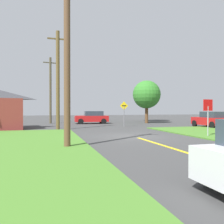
% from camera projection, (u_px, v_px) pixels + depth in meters
% --- Properties ---
extents(ground_plane, '(120.00, 120.00, 0.00)m').
position_uv_depth(ground_plane, '(133.00, 136.00, 16.34)').
color(ground_plane, '#3E3E3E').
extents(lane_stripe_center, '(0.20, 14.00, 0.01)m').
position_uv_depth(lane_stripe_center, '(210.00, 160.00, 8.63)').
color(lane_stripe_center, yellow).
rests_on(lane_stripe_center, ground).
extents(stop_sign, '(0.76, 0.11, 2.51)m').
position_uv_depth(stop_sign, '(208.00, 111.00, 15.85)').
color(stop_sign, '#9EA0A8').
rests_on(stop_sign, ground).
extents(car_on_crossroad, '(2.01, 4.05, 1.62)m').
position_uv_depth(car_on_crossroad, '(211.00, 120.00, 24.24)').
color(car_on_crossroad, red).
rests_on(car_on_crossroad, ground).
extents(car_approaching_junction, '(4.36, 2.34, 1.62)m').
position_uv_depth(car_approaching_junction, '(92.00, 117.00, 30.84)').
color(car_approaching_junction, red).
rests_on(car_approaching_junction, ground).
extents(utility_pole_near, '(1.79, 0.42, 9.32)m').
position_uv_depth(utility_pole_near, '(67.00, 48.00, 11.34)').
color(utility_pole_near, brown).
rests_on(utility_pole_near, ground).
extents(utility_pole_mid, '(1.80, 0.32, 8.86)m').
position_uv_depth(utility_pole_mid, '(58.00, 79.00, 21.27)').
color(utility_pole_mid, brown).
rests_on(utility_pole_mid, ground).
extents(utility_pole_far, '(1.79, 0.45, 8.63)m').
position_uv_depth(utility_pole_far, '(50.00, 90.00, 31.06)').
color(utility_pole_far, '#4C4630').
rests_on(utility_pole_far, ground).
extents(direction_sign, '(0.91, 0.08, 2.68)m').
position_uv_depth(direction_sign, '(124.00, 111.00, 25.26)').
color(direction_sign, slate).
rests_on(direction_sign, ground).
extents(oak_tree_left, '(4.15, 4.15, 6.14)m').
position_uv_depth(oak_tree_left, '(146.00, 95.00, 37.13)').
color(oak_tree_left, brown).
rests_on(oak_tree_left, ground).
extents(pine_tree_center, '(3.73, 3.73, 5.71)m').
position_uv_depth(pine_tree_center, '(147.00, 95.00, 31.82)').
color(pine_tree_center, brown).
rests_on(pine_tree_center, ground).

